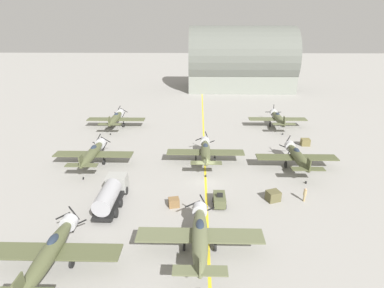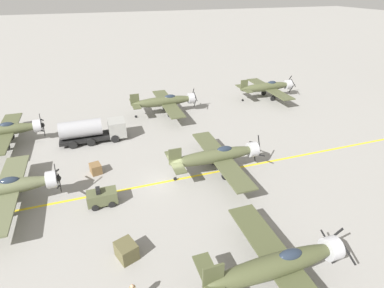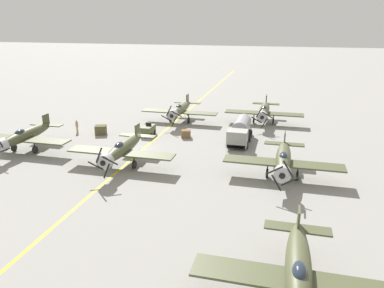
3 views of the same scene
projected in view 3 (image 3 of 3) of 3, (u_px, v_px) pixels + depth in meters
name	position (u px, v px, depth m)	size (l,w,h in m)	color
ground_plane	(141.00, 151.00, 46.39)	(400.00, 400.00, 0.00)	gray
taxiway_stripe	(141.00, 151.00, 46.39)	(0.30, 160.00, 0.01)	yellow
airplane_near_left	(264.00, 111.00, 58.27)	(12.00, 9.98, 3.65)	#4E5334
airplane_near_center	(180.00, 110.00, 59.06)	(12.00, 9.98, 3.65)	#5D6243
airplane_mid_center	(122.00, 149.00, 41.03)	(12.00, 9.98, 3.69)	#4F5435
airplane_far_left	(298.00, 272.00, 20.98)	(12.00, 9.98, 3.65)	#4E5334
airplane_mid_left	(283.00, 159.00, 38.02)	(12.00, 9.98, 3.65)	#4E5334
airplane_mid_right	(24.00, 136.00, 45.71)	(12.00, 9.98, 3.68)	#484E2F
fuel_tanker	(240.00, 131.00, 49.40)	(2.68, 8.00, 2.98)	black
tow_tractor	(148.00, 130.00, 52.56)	(1.57, 2.60, 1.79)	#515638
ground_crew_walking	(77.00, 126.00, 53.91)	(0.39, 0.39, 1.80)	tan
supply_crate_mid_lane	(186.00, 134.00, 51.66)	(1.25, 1.04, 1.04)	brown
supply_crate_outboard	(101.00, 130.00, 53.05)	(1.54, 1.28, 1.28)	brown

